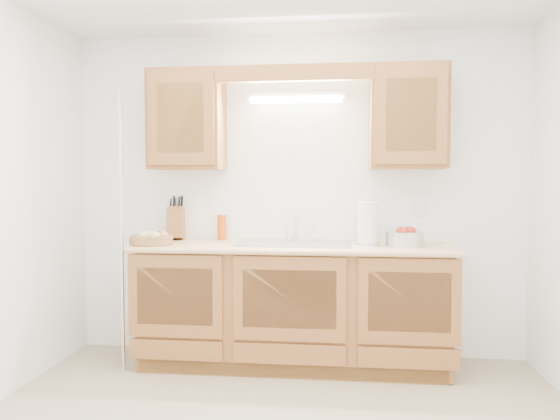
# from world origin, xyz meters

# --- Properties ---
(room) EXTENTS (3.52, 3.50, 2.50)m
(room) POSITION_xyz_m (0.00, 0.00, 1.25)
(room) COLOR tan
(room) RESTS_ON ground
(base_cabinets) EXTENTS (2.20, 0.60, 0.86)m
(base_cabinets) POSITION_xyz_m (0.00, 1.20, 0.44)
(base_cabinets) COLOR #9A602D
(base_cabinets) RESTS_ON ground
(countertop) EXTENTS (2.30, 0.63, 0.04)m
(countertop) POSITION_xyz_m (0.00, 1.19, 0.88)
(countertop) COLOR tan
(countertop) RESTS_ON base_cabinets
(upper_cabinet_left) EXTENTS (0.55, 0.33, 0.75)m
(upper_cabinet_left) POSITION_xyz_m (-0.83, 1.33, 1.83)
(upper_cabinet_left) COLOR #9A602D
(upper_cabinet_left) RESTS_ON room
(upper_cabinet_right) EXTENTS (0.55, 0.33, 0.75)m
(upper_cabinet_right) POSITION_xyz_m (0.83, 1.33, 1.83)
(upper_cabinet_right) COLOR #9A602D
(upper_cabinet_right) RESTS_ON room
(valance) EXTENTS (2.20, 0.05, 0.12)m
(valance) POSITION_xyz_m (0.00, 1.19, 2.14)
(valance) COLOR #9A602D
(valance) RESTS_ON room
(fluorescent_fixture) EXTENTS (0.76, 0.08, 0.08)m
(fluorescent_fixture) POSITION_xyz_m (0.00, 1.42, 2.00)
(fluorescent_fixture) COLOR white
(fluorescent_fixture) RESTS_ON room
(sink) EXTENTS (0.84, 0.46, 0.36)m
(sink) POSITION_xyz_m (0.00, 1.21, 0.83)
(sink) COLOR #9E9EA3
(sink) RESTS_ON countertop
(wire_shelf_pole) EXTENTS (0.03, 0.03, 2.00)m
(wire_shelf_pole) POSITION_xyz_m (-1.20, 0.94, 1.00)
(wire_shelf_pole) COLOR silver
(wire_shelf_pole) RESTS_ON ground
(outlet_plate) EXTENTS (0.08, 0.01, 0.12)m
(outlet_plate) POSITION_xyz_m (0.95, 1.49, 1.15)
(outlet_plate) COLOR white
(outlet_plate) RESTS_ON room
(fruit_basket) EXTENTS (0.36, 0.36, 0.10)m
(fruit_basket) POSITION_xyz_m (-1.03, 1.07, 0.94)
(fruit_basket) COLOR #AC7D45
(fruit_basket) RESTS_ON countertop
(knife_block) EXTENTS (0.15, 0.22, 0.36)m
(knife_block) POSITION_xyz_m (-0.96, 1.43, 1.03)
(knife_block) COLOR #9A602D
(knife_block) RESTS_ON countertop
(orange_canister) EXTENTS (0.07, 0.07, 0.21)m
(orange_canister) POSITION_xyz_m (-0.59, 1.44, 1.01)
(orange_canister) COLOR #CE4B0B
(orange_canister) RESTS_ON countertop
(soap_bottle) EXTENTS (0.12, 0.12, 0.21)m
(soap_bottle) POSITION_xyz_m (0.54, 1.37, 1.01)
(soap_bottle) COLOR blue
(soap_bottle) RESTS_ON countertop
(sponge) EXTENTS (0.13, 0.11, 0.02)m
(sponge) POSITION_xyz_m (0.54, 1.44, 0.91)
(sponge) COLOR #CC333F
(sponge) RESTS_ON countertop
(paper_towel) EXTENTS (0.18, 0.18, 0.37)m
(paper_towel) POSITION_xyz_m (0.54, 1.20, 1.05)
(paper_towel) COLOR silver
(paper_towel) RESTS_ON countertop
(apple_bowl) EXTENTS (0.33, 0.33, 0.14)m
(apple_bowl) POSITION_xyz_m (0.80, 1.18, 0.96)
(apple_bowl) COLOR silver
(apple_bowl) RESTS_ON countertop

